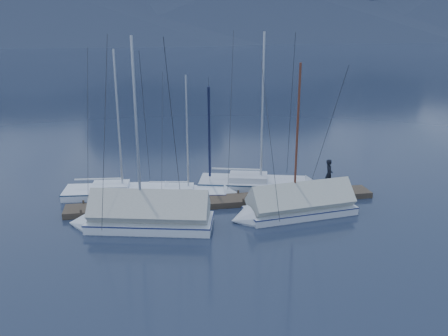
{
  "coord_description": "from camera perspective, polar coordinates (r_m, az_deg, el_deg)",
  "views": [
    {
      "loc": [
        -4.74,
        -23.4,
        10.31
      ],
      "look_at": [
        0.0,
        2.0,
        2.2
      ],
      "focal_mm": 38.0,
      "sensor_mm": 36.0,
      "label": 1
    }
  ],
  "objects": [
    {
      "name": "person",
      "position": [
        29.65,
        12.5,
        -0.74
      ],
      "size": [
        0.6,
        0.77,
        1.88
      ],
      "primitive_type": "imported",
      "rotation": [
        0.0,
        0.0,
        1.34
      ],
      "color": "black",
      "rests_on": "dock"
    },
    {
      "name": "sailboat_covered_far",
      "position": [
        25.02,
        -10.23,
        -5.92
      ],
      "size": [
        7.87,
        4.0,
        10.58
      ],
      "color": "white",
      "rests_on": "ground"
    },
    {
      "name": "sailboat_open_mid",
      "position": [
        29.06,
        -3.44,
        -3.09
      ],
      "size": [
        6.29,
        2.87,
        8.05
      ],
      "color": "white",
      "rests_on": "ground"
    },
    {
      "name": "sailboat_covered_near",
      "position": [
        26.34,
        8.1,
        -4.73
      ],
      "size": [
        7.27,
        3.2,
        9.18
      ],
      "color": "silver",
      "rests_on": "ground"
    },
    {
      "name": "sailboat_open_right",
      "position": [
        30.47,
        5.49,
        -2.06
      ],
      "size": [
        8.35,
        4.37,
        10.62
      ],
      "color": "silver",
      "rests_on": "ground"
    },
    {
      "name": "ground",
      "position": [
        26.01,
        0.81,
        -5.93
      ],
      "size": [
        1000.0,
        1000.0,
        0.0
      ],
      "primitive_type": "plane",
      "color": "black",
      "rests_on": "ground"
    },
    {
      "name": "sailboat_open_left",
      "position": [
        29.7,
        -11.07,
        -2.88
      ],
      "size": [
        7.45,
        3.12,
        9.62
      ],
      "color": "white",
      "rests_on": "ground"
    },
    {
      "name": "mooring_posts",
      "position": [
        27.61,
        -1.02,
        -3.72
      ],
      "size": [
        15.12,
        1.52,
        0.35
      ],
      "color": "#382D23",
      "rests_on": "ground"
    },
    {
      "name": "dock",
      "position": [
        27.78,
        -0.0,
        -4.12
      ],
      "size": [
        18.0,
        1.5,
        0.54
      ],
      "color": "#382D23",
      "rests_on": "ground"
    }
  ]
}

